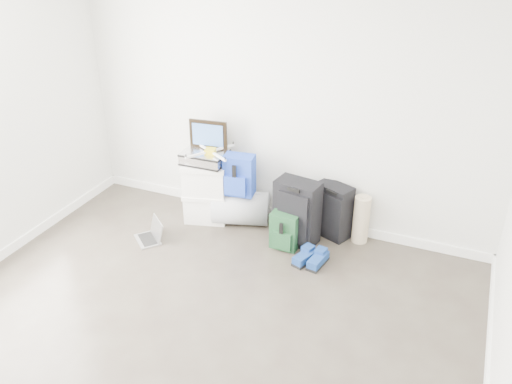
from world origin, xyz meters
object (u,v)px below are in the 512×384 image
at_px(duffel_bag, 241,208).
at_px(briefcase, 205,157).
at_px(carry_on, 333,211).
at_px(laptop, 151,235).
at_px(large_suitcase, 297,212).
at_px(boxes_stack, 206,191).

bearing_deg(duffel_bag, briefcase, 170.29).
distance_m(carry_on, laptop, 1.91).
height_order(carry_on, laptop, carry_on).
bearing_deg(laptop, large_suitcase, 62.70).
distance_m(briefcase, carry_on, 1.46).
relative_size(boxes_stack, large_suitcase, 0.99).
relative_size(carry_on, laptop, 1.56).
bearing_deg(laptop, boxes_stack, 102.98).
distance_m(large_suitcase, laptop, 1.54).
xyz_separation_m(boxes_stack, briefcase, (0.00, -0.00, 0.40)).
relative_size(briefcase, laptop, 1.21).
relative_size(boxes_stack, duffel_bag, 1.12).
bearing_deg(boxes_stack, duffel_bag, -7.88).
bearing_deg(laptop, duffel_bag, 84.12).
bearing_deg(carry_on, laptop, -131.65).
bearing_deg(carry_on, briefcase, -149.45).
bearing_deg(carry_on, boxes_stack, -149.45).
height_order(duffel_bag, carry_on, carry_on).
relative_size(duffel_bag, laptop, 1.60).
bearing_deg(laptop, briefcase, 102.98).
bearing_deg(duffel_bag, large_suitcase, -26.62).
height_order(boxes_stack, briefcase, briefcase).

